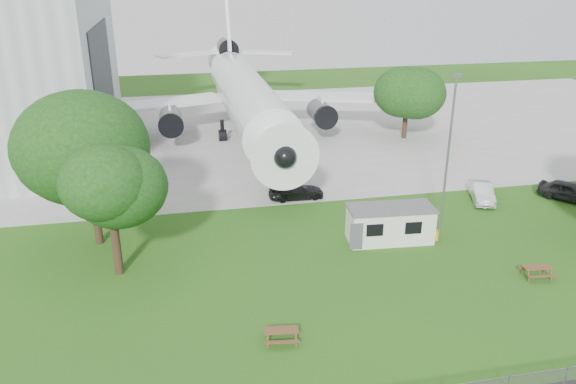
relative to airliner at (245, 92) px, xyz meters
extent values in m
plane|color=#336A19|center=(2.00, -35.86, -5.27)|extent=(160.00, 160.00, 0.00)
cube|color=#B7B7B2|center=(2.00, 2.14, -5.25)|extent=(120.00, 46.00, 0.03)
cube|color=#2D3033|center=(-14.93, -2.86, 1.48)|extent=(0.16, 16.00, 12.96)
cylinder|color=white|center=(0.00, -1.86, -0.17)|extent=(5.40, 34.00, 5.40)
cone|color=white|center=(0.00, -20.86, -0.17)|extent=(5.40, 5.50, 5.40)
cone|color=white|center=(0.00, 19.14, 0.63)|extent=(4.86, 9.00, 4.86)
cube|color=white|center=(-12.50, 1.34, -1.37)|extent=(21.36, 10.77, 0.36)
cube|color=white|center=(12.50, 1.34, -1.37)|extent=(21.36, 10.77, 0.36)
cube|color=white|center=(0.00, 19.14, 6.33)|extent=(0.46, 9.96, 12.17)
cylinder|color=#515459|center=(-8.50, -2.36, -2.27)|extent=(2.50, 4.20, 2.50)
cylinder|color=#515459|center=(8.50, -2.36, -2.27)|extent=(2.50, 4.20, 2.50)
cylinder|color=#515459|center=(0.00, 18.14, 2.63)|extent=(2.60, 4.50, 2.60)
cylinder|color=black|center=(0.00, -17.36, -4.07)|extent=(0.36, 0.36, 2.40)
cylinder|color=black|center=(-2.80, -0.86, -4.07)|extent=(0.44, 0.44, 2.40)
cylinder|color=black|center=(2.80, -0.86, -4.07)|extent=(0.44, 0.44, 2.40)
cube|color=silver|center=(6.67, -28.85, -4.02)|extent=(6.16, 2.92, 2.50)
cube|color=#59595B|center=(6.67, -28.85, -2.71)|extent=(6.38, 3.14, 0.12)
cylinder|color=gold|center=(10.07, -29.45, -4.92)|extent=(0.50, 0.50, 0.70)
cylinder|color=slate|center=(10.20, -29.66, 0.73)|extent=(0.16, 0.16, 12.00)
cylinder|color=#382619|center=(-14.04, -25.01, -3.36)|extent=(0.56, 0.56, 3.83)
sphere|color=#2B5C1E|center=(-14.04, -25.01, 1.32)|extent=(9.30, 9.30, 9.30)
cylinder|color=#382619|center=(-12.32, -29.79, -3.54)|extent=(0.56, 0.56, 3.46)
sphere|color=#2B5C1E|center=(-12.32, -29.79, 0.69)|extent=(6.24, 6.24, 6.24)
cylinder|color=#382619|center=(18.03, -4.27, -3.88)|extent=(0.56, 0.56, 2.77)
sphere|color=#2B5C1E|center=(18.03, -4.27, -0.49)|extent=(6.83, 6.83, 6.83)
imported|color=black|center=(24.39, -24.74, -4.46)|extent=(4.45, 4.88, 1.61)
imported|color=white|center=(17.11, -23.38, -4.52)|extent=(3.01, 4.83, 1.50)
imported|color=black|center=(1.72, -19.70, -4.58)|extent=(4.75, 1.94, 1.38)
camera|label=1|loc=(-8.01, -63.41, 13.32)|focal=35.00mm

